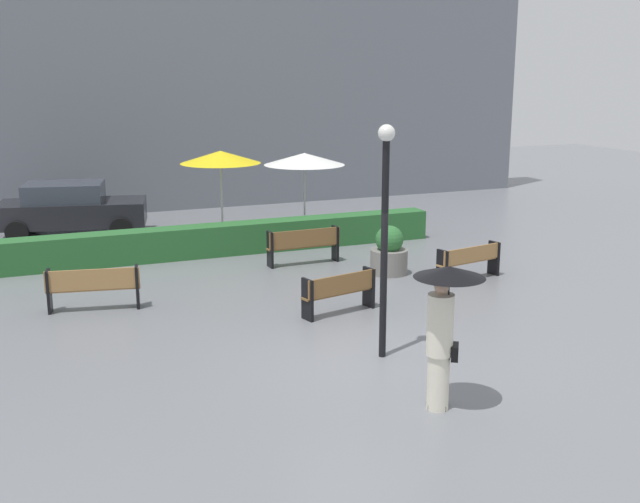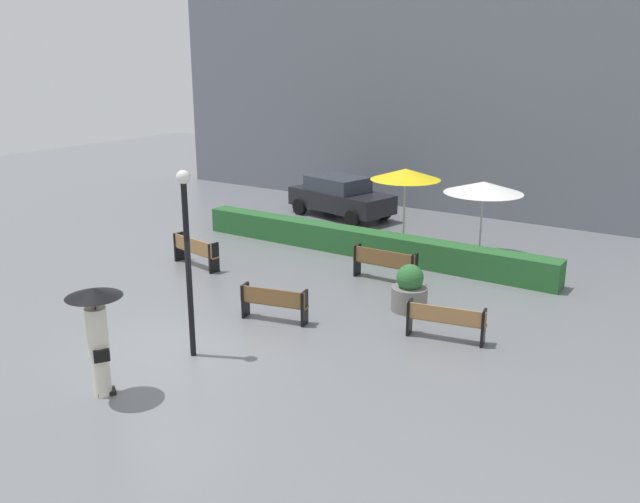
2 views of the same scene
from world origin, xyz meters
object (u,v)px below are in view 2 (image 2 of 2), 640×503
Objects in this scene: pedestrian_with_umbrella at (97,326)px; patio_umbrella_yellow at (406,174)px; bench_far_right at (446,320)px; parked_car at (340,196)px; lamp_post at (187,245)px; planter_pot at (409,291)px; bench_far_left at (195,250)px; patio_umbrella_white at (484,187)px; bench_back_row at (385,262)px; bench_mid_center at (274,302)px.

patio_umbrella_yellow is at bearing 89.57° from pedestrian_with_umbrella.
bench_far_right is 0.40× the size of parked_car.
lamp_post reaches higher than patio_umbrella_yellow.
patio_umbrella_yellow is at bearing 118.01° from planter_pot.
patio_umbrella_yellow is at bearing 52.41° from bench_far_left.
lamp_post is at bearing -103.87° from patio_umbrella_white.
pedestrian_with_umbrella reaches higher than bench_far_right.
patio_umbrella_yellow reaches higher than pedestrian_with_umbrella.
bench_back_row is at bearing -71.65° from patio_umbrella_yellow.
parked_car is (0.24, 7.83, 0.29)m from bench_far_left.
patio_umbrella_white is at bearing 68.51° from bench_back_row.
parked_car is at bearing 113.43° from bench_mid_center.
bench_far_left is at bearing 155.12° from bench_mid_center.
bench_far_right is at bearing -43.10° from bench_back_row.
patio_umbrella_white is (2.21, 7.65, 1.73)m from bench_mid_center.
bench_far_right is 0.74× the size of patio_umbrella_white.
bench_mid_center is 7.78m from patio_umbrella_yellow.
planter_pot is at bearing -61.99° from patio_umbrella_yellow.
patio_umbrella_white is at bearing 73.90° from bench_mid_center.
pedestrian_with_umbrella is at bearing -126.28° from bench_far_right.
bench_back_row reaches higher than bench_far_right.
bench_mid_center is 0.70× the size of patio_umbrella_white.
pedestrian_with_umbrella is (4.09, -6.75, 0.87)m from bench_far_left.
bench_far_left is 0.48× the size of lamp_post.
bench_back_row is at bearing 133.86° from planter_pot.
bench_mid_center is 0.94× the size of bench_far_right.
pedestrian_with_umbrella is 7.65m from planter_pot.
patio_umbrella_yellow is at bearing 108.35° from bench_back_row.
bench_back_row is 2.26m from planter_pot.
patio_umbrella_white reaches higher than planter_pot.
planter_pot is 10.05m from parked_car.
planter_pot is 0.30× the size of lamp_post.
pedestrian_with_umbrella is 0.89× the size of patio_umbrella_white.
patio_umbrella_white reaches higher than bench_back_row.
bench_far_right is 11.94m from parked_car.
parked_car reaches higher than bench_mid_center.
bench_mid_center is 0.88× the size of bench_back_row.
patio_umbrella_white is (2.66, 12.28, 0.83)m from pedestrian_with_umbrella.
pedestrian_with_umbrella is at bearing -102.23° from patio_umbrella_white.
bench_back_row reaches higher than bench_far_left.
patio_umbrella_yellow is at bearing 123.54° from bench_far_right.
lamp_post reaches higher than bench_far_right.
patio_umbrella_white reaches higher than bench_far_left.
pedestrian_with_umbrella reaches higher than bench_back_row.
bench_back_row is 7.80m from parked_car.
pedestrian_with_umbrella is at bearing -75.21° from parked_car.
bench_back_row is 5.68m from bench_far_left.
bench_far_right is 0.69× the size of patio_umbrella_yellow.
planter_pot reaches higher than bench_back_row.
bench_mid_center is 0.37× the size of parked_car.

